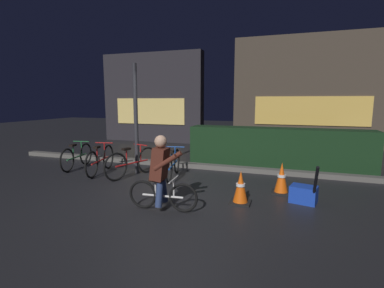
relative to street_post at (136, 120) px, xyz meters
name	(u,v)px	position (x,y,z in m)	size (l,w,h in m)	color
ground_plane	(172,193)	(1.45, -1.20, -1.34)	(40.00, 40.00, 0.00)	black
sidewalk_curb	(204,166)	(1.45, 1.00, -1.28)	(12.00, 0.24, 0.12)	#56544F
hedge_row	(277,147)	(3.25, 1.90, -0.81)	(4.80, 0.70, 1.05)	black
storefront_left	(152,98)	(-2.21, 5.30, 0.56)	(4.55, 0.54, 3.81)	#262328
storefront_right	(311,92)	(4.25, 6.00, 0.79)	(5.92, 0.54, 4.27)	#42382D
street_post	(136,120)	(0.00, 0.00, 0.00)	(0.10, 0.10, 2.67)	#2D2D33
parked_bike_leftmost	(77,156)	(-1.78, -0.06, -1.02)	(0.46, 1.50, 0.70)	black
parked_bike_left_mid	(100,160)	(-0.86, -0.30, -1.00)	(0.47, 1.57, 0.73)	black
parked_bike_center_left	(132,163)	(0.06, -0.33, -1.00)	(0.59, 1.54, 0.74)	black
parked_bike_center_right	(173,164)	(1.02, -0.12, -1.01)	(0.46, 1.50, 0.70)	black
traffic_cone_near	(241,188)	(2.79, -1.30, -1.05)	(0.36, 0.36, 0.59)	black
traffic_cone_far	(282,178)	(3.45, -0.48, -1.04)	(0.36, 0.36, 0.61)	black
blue_crate	(303,194)	(3.84, -0.90, -1.19)	(0.44, 0.32, 0.30)	#193DB7
cyclist	(161,173)	(1.61, -2.02, -0.71)	(1.19, 0.50, 1.25)	black
closed_umbrella	(315,186)	(4.00, -1.15, -0.95)	(0.05, 0.05, 0.85)	black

